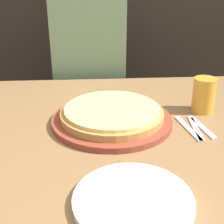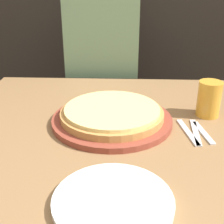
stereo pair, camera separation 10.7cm
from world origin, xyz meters
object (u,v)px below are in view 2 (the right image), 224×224
(pizza_on_board, at_px, (112,116))
(dinner_plate, at_px, (113,201))
(fork, at_px, (188,132))
(dinner_knife, at_px, (195,132))
(beer_glass, at_px, (209,97))
(spoon, at_px, (203,132))
(diner_person, at_px, (103,79))

(pizza_on_board, relative_size, dinner_plate, 1.50)
(fork, height_order, dinner_knife, same)
(beer_glass, bearing_deg, fork, -124.41)
(spoon, bearing_deg, dinner_knife, 180.00)
(diner_person, bearing_deg, dinner_knife, -63.25)
(dinner_plate, distance_m, fork, 0.42)
(diner_person, bearing_deg, beer_glass, -53.28)
(fork, distance_m, dinner_knife, 0.02)
(pizza_on_board, xyz_separation_m, dinner_plate, (0.02, -0.41, -0.02))
(dinner_knife, bearing_deg, pizza_on_board, 167.21)
(dinner_plate, bearing_deg, fork, 56.79)
(dinner_plate, bearing_deg, dinner_knife, 54.03)
(dinner_plate, distance_m, spoon, 0.45)
(dinner_plate, distance_m, diner_person, 1.06)
(spoon, height_order, diner_person, diner_person)
(pizza_on_board, distance_m, dinner_plate, 0.42)
(pizza_on_board, xyz_separation_m, beer_glass, (0.34, 0.07, 0.04))
(dinner_knife, bearing_deg, diner_person, 116.75)
(spoon, bearing_deg, diner_person, 118.35)
(dinner_plate, relative_size, dinner_knife, 1.54)
(pizza_on_board, relative_size, fork, 2.31)
(pizza_on_board, xyz_separation_m, diner_person, (-0.08, 0.64, -0.08))
(dinner_knife, xyz_separation_m, diner_person, (-0.35, 0.70, -0.06))
(fork, bearing_deg, beer_glass, 55.59)
(dinner_knife, relative_size, spoon, 1.18)
(dinner_plate, relative_size, diner_person, 0.21)
(pizza_on_board, relative_size, diner_person, 0.31)
(dinner_knife, distance_m, spoon, 0.03)
(dinner_plate, height_order, spoon, dinner_plate)
(pizza_on_board, xyz_separation_m, dinner_knife, (0.28, -0.06, -0.02))
(beer_glass, bearing_deg, spoon, -107.60)
(beer_glass, distance_m, diner_person, 0.72)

